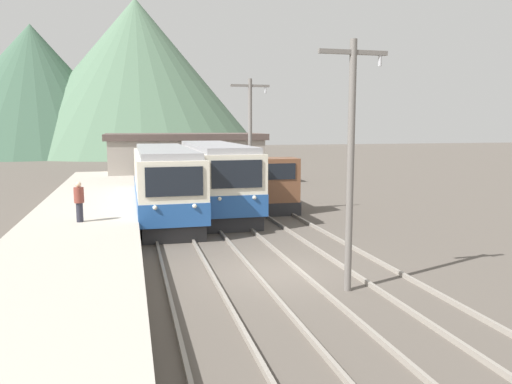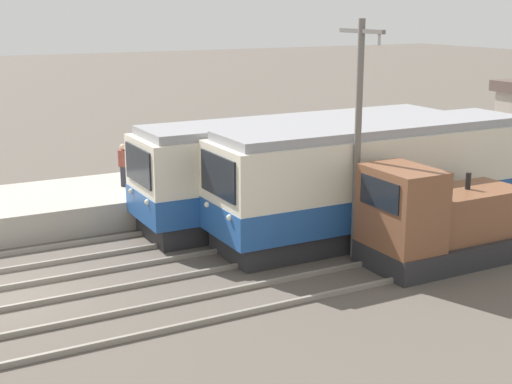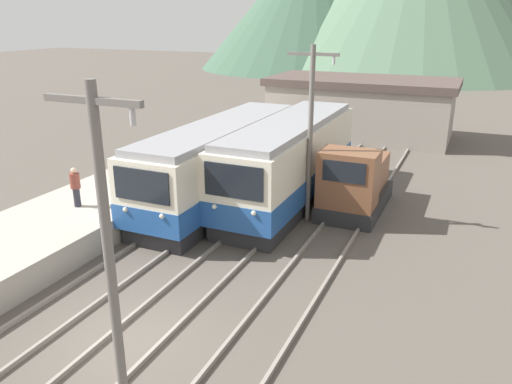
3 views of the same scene
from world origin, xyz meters
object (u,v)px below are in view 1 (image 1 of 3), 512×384
Objects in this scene: catenary_mast_mid at (250,143)px; person_on_platform at (79,200)px; shunting_locomotive at (268,188)px; catenary_mast_near at (351,157)px; commuter_train_left at (164,186)px; commuter_train_center at (215,181)px.

catenary_mast_mid is 9.36m from person_on_platform.
catenary_mast_mid is (-1.49, -1.90, 2.63)m from shunting_locomotive.
catenary_mast_mid is (0.00, 11.94, 0.00)m from catenary_mast_near.
catenary_mast_near is 11.94m from catenary_mast_mid.
commuter_train_left is 4.87m from catenary_mast_mid.
catenary_mast_mid is (1.51, -1.86, 2.10)m from commuter_train_center.
catenary_mast_near is (1.51, -13.80, 2.10)m from commuter_train_center.
commuter_train_left is 6.40m from person_on_platform.
commuter_train_center reaches higher than person_on_platform.
commuter_train_left reaches higher than person_on_platform.
catenary_mast_mid reaches higher than shunting_locomotive.
commuter_train_center is 1.62× the size of catenary_mast_mid.
commuter_train_center reaches higher than shunting_locomotive.
person_on_platform is (-7.92, -4.58, -1.99)m from catenary_mast_mid.
person_on_platform is at bearing -149.92° from catenary_mast_mid.
catenary_mast_mid reaches higher than commuter_train_center.
person_on_platform is at bearing -134.82° from commuter_train_center.
shunting_locomotive is 14.16m from catenary_mast_near.
catenary_mast_mid is (4.31, -0.70, 2.16)m from commuter_train_left.
catenary_mast_near is at bearing -90.00° from catenary_mast_mid.
commuter_train_center is 7.26× the size of person_on_platform.
catenary_mast_mid is at bearing 30.08° from person_on_platform.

